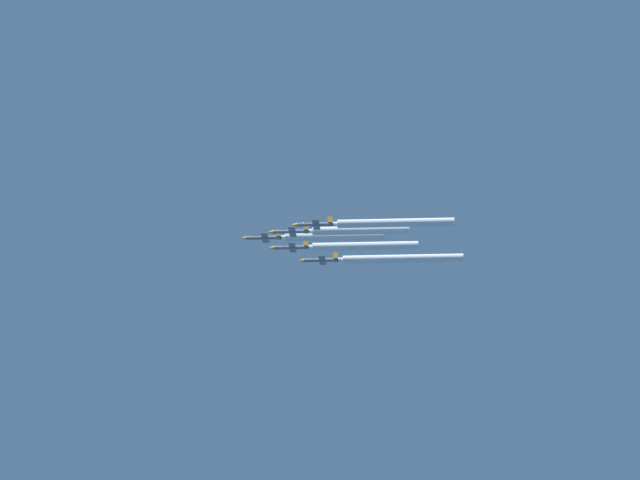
{
  "coord_description": "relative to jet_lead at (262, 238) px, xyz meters",
  "views": [
    {
      "loc": [
        -557.52,
        -42.4,
        1.9
      ],
      "look_at": [
        0.22,
        -11.7,
        199.03
      ],
      "focal_mm": 112.16,
      "sensor_mm": 36.0,
      "label": 1
    }
  ],
  "objects": [
    {
      "name": "jet_lead",
      "position": [
        0.0,
        0.0,
        0.0
      ],
      "size": [
        8.53,
        12.42,
        2.98
      ],
      "color": "slate"
    },
    {
      "name": "jet_left_wingman",
      "position": [
        -7.44,
        -8.64,
        -0.91
      ],
      "size": [
        8.53,
        12.42,
        2.98
      ],
      "color": "slate"
    },
    {
      "name": "jet_right_wingman",
      "position": [
        8.49,
        -7.59,
        -0.26
      ],
      "size": [
        8.53,
        12.42,
        2.98
      ],
      "color": "slate"
    },
    {
      "name": "jet_outer_left",
      "position": [
        -15.15,
        -16.08,
        -1.6
      ],
      "size": [
        8.53,
        12.42,
        2.98
      ],
      "color": "slate"
    },
    {
      "name": "jet_outer_right",
      "position": [
        15.84,
        -16.2,
        -1.95
      ],
      "size": [
        8.53,
        12.42,
        2.98
      ],
      "color": "slate"
    },
    {
      "name": "smoke_trail_lead",
      "position": [
        0.0,
        -20.87,
        -0.03
      ],
      "size": [
        2.45,
        30.38,
        2.45
      ],
      "color": "white"
    },
    {
      "name": "smoke_trail_left_wingman",
      "position": [
        -7.44,
        -29.09,
        -0.94
      ],
      "size": [
        2.45,
        29.54,
        2.45
      ],
      "color": "white"
    },
    {
      "name": "smoke_trail_right_wingman",
      "position": [
        8.49,
        -29.78,
        -0.29
      ],
      "size": [
        2.45,
        33.03,
        2.45
      ],
      "color": "white"
    },
    {
      "name": "smoke_trail_outer_left",
      "position": [
        -15.15,
        -39.32,
        -1.63
      ],
      "size": [
        2.45,
        35.12,
        2.45
      ],
      "color": "white"
    },
    {
      "name": "smoke_trail_outer_right",
      "position": [
        15.84,
        -40.85,
        -1.98
      ],
      "size": [
        2.45,
        37.96,
        2.45
      ],
      "color": "white"
    }
  ]
}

